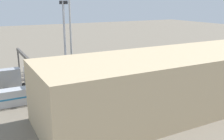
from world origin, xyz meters
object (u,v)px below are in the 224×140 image
at_px(light_mast_2, 63,18).
at_px(maintenance_shed, 172,82).
at_px(light_mast_1, 70,22).
at_px(train_on_track_2, 99,66).
at_px(train_on_track_5, 123,80).
at_px(signal_gantry, 26,61).
at_px(light_mast_0, 64,25).
at_px(train_on_track_3, 117,70).

xyz_separation_m(light_mast_2, maintenance_shed, (-9.04, 46.67, -11.45)).
distance_m(light_mast_1, maintenance_shed, 26.68).
distance_m(train_on_track_2, light_mast_2, 21.24).
relative_size(train_on_track_5, signal_gantry, 2.38).
distance_m(train_on_track_5, light_mast_0, 32.36).
height_order(light_mast_0, light_mast_1, light_mast_1).
height_order(train_on_track_5, train_on_track_3, train_on_track_3).
bearing_deg(maintenance_shed, train_on_track_2, -86.67).
xyz_separation_m(train_on_track_2, train_on_track_3, (-4.24, 5.00, -0.46)).
xyz_separation_m(train_on_track_3, light_mast_0, (10.85, -18.60, 13.21)).
height_order(train_on_track_3, maintenance_shed, maintenance_shed).
bearing_deg(light_mast_2, train_on_track_2, 118.37).
bearing_deg(light_mast_2, signal_gantry, 44.16).
height_order(signal_gantry, maintenance_shed, maintenance_shed).
relative_size(train_on_track_2, signal_gantry, 3.19).
height_order(train_on_track_2, train_on_track_3, same).
bearing_deg(train_on_track_5, signal_gantry, -27.85).
bearing_deg(train_on_track_2, signal_gantry, 6.16).
height_order(light_mast_1, signal_gantry, light_mast_1).
bearing_deg(train_on_track_3, signal_gantry, -5.21).
distance_m(train_on_track_2, signal_gantry, 23.82).
relative_size(train_on_track_2, light_mast_0, 4.05).
bearing_deg(train_on_track_5, train_on_track_3, -110.52).
height_order(train_on_track_3, light_mast_2, light_mast_2).
distance_m(train_on_track_3, light_mast_0, 25.26).
bearing_deg(train_on_track_3, light_mast_0, -59.74).
height_order(light_mast_2, signal_gantry, light_mast_2).
xyz_separation_m(train_on_track_3, maintenance_shed, (2.28, 28.55, 4.13)).
bearing_deg(maintenance_shed, light_mast_0, -79.70).
bearing_deg(train_on_track_2, light_mast_0, -64.06).
bearing_deg(train_on_track_5, light_mast_2, -74.92).
bearing_deg(train_on_track_2, light_mast_1, 48.76).
relative_size(train_on_track_3, light_mast_1, 0.34).
height_order(train_on_track_2, light_mast_0, light_mast_0).
bearing_deg(signal_gantry, train_on_track_3, 174.79).
xyz_separation_m(train_on_track_5, light_mast_1, (15.70, 2.35, 16.73)).
distance_m(light_mast_2, signal_gantry, 24.63).
xyz_separation_m(train_on_track_2, train_on_track_5, (-0.49, 15.00, -0.61)).
height_order(train_on_track_5, light_mast_1, light_mast_1).
relative_size(light_mast_0, light_mast_1, 0.79).
height_order(light_mast_0, maintenance_shed, light_mast_0).
distance_m(train_on_track_5, signal_gantry, 27.33).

